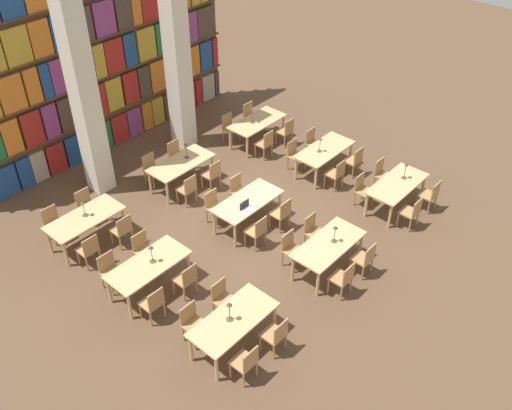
{
  "coord_description": "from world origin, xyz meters",
  "views": [
    {
      "loc": [
        -8.15,
        -7.48,
        9.09
      ],
      "look_at": [
        0.0,
        -0.24,
        0.68
      ],
      "focal_mm": 40.0,
      "sensor_mm": 36.0,
      "label": 1
    }
  ],
  "objects_px": {
    "reading_table_3": "(148,267)",
    "chair_30": "(212,174)",
    "chair_8": "(412,212)",
    "chair_32": "(265,143)",
    "chair_12": "(153,303)",
    "chair_22": "(354,160)",
    "chair_18": "(282,213)",
    "chair_24": "(89,249)",
    "chair_28": "(188,189)",
    "pillar_left": "(82,86)",
    "chair_13": "(110,270)",
    "chair_31": "(177,155)",
    "reading_table_6": "(85,220)",
    "chair_3": "(223,298)",
    "desk_lamp_0": "(229,308)",
    "reading_table_1": "(328,247)",
    "reading_table_2": "(397,186)",
    "reading_table_4": "(248,203)",
    "chair_26": "(122,229)",
    "laptop": "(247,208)",
    "desk_lamp_3": "(151,251)",
    "chair_17": "(214,206)",
    "desk_lamp_2": "(406,168)",
    "chair_23": "(313,142)",
    "desk_lamp_1": "(335,231)",
    "chair_16": "(257,231)",
    "chair_7": "(313,231)",
    "reading_table_5": "(324,152)",
    "desk_lamp_7": "(253,112)",
    "chair_19": "(239,190)",
    "chair_34": "(286,131)",
    "chair_35": "(251,116)",
    "chair_2": "(276,335)",
    "chair_14": "(186,279)",
    "chair_9": "(363,189)",
    "chair_1": "(193,322)",
    "chair_0": "(246,362)",
    "desk_lamp_6": "(186,148)",
    "chair_20": "(336,173)",
    "desk_lamp_5": "(83,206)",
    "reading_table_8": "(257,123)",
    "chair_4": "(343,278)",
    "chair_29": "(152,168)",
    "chair_5": "(291,248)",
    "chair_10": "(430,195)",
    "chair_21": "(295,154)",
    "chair_27": "(87,205)"
  },
  "relations": [
    {
      "from": "reading_table_3",
      "to": "chair_30",
      "type": "relative_size",
      "value": 2.08
    },
    {
      "from": "chair_8",
      "to": "chair_32",
      "type": "bearing_deg",
      "value": 89.54
    },
    {
      "from": "chair_12",
      "to": "chair_22",
      "type": "bearing_deg",
      "value": -0.64
    },
    {
      "from": "chair_22",
      "to": "chair_18",
      "type": "bearing_deg",
      "value": 179.9
    },
    {
      "from": "chair_24",
      "to": "chair_28",
      "type": "relative_size",
      "value": 1.0
    },
    {
      "from": "pillar_left",
      "to": "chair_13",
      "type": "xyz_separation_m",
      "value": [
        -2.09,
        -3.26,
        -2.53
      ]
    },
    {
      "from": "chair_31",
      "to": "reading_table_6",
      "type": "bearing_deg",
      "value": 12.07
    },
    {
      "from": "chair_3",
      "to": "desk_lamp_0",
      "type": "bearing_deg",
      "value": 54.0
    },
    {
      "from": "chair_13",
      "to": "reading_table_1",
      "type": "bearing_deg",
      "value": 138.28
    },
    {
      "from": "reading_table_2",
      "to": "chair_24",
      "type": "bearing_deg",
      "value": 148.11
    },
    {
      "from": "chair_12",
      "to": "reading_table_4",
      "type": "xyz_separation_m",
      "value": [
        3.54,
        0.63,
        0.2
      ]
    },
    {
      "from": "chair_26",
      "to": "reading_table_6",
      "type": "bearing_deg",
      "value": 125.22
    },
    {
      "from": "laptop",
      "to": "chair_22",
      "type": "distance_m",
      "value": 3.91
    },
    {
      "from": "desk_lamp_3",
      "to": "chair_17",
      "type": "xyz_separation_m",
      "value": [
        2.48,
        0.65,
        -0.59
      ]
    },
    {
      "from": "desk_lamp_2",
      "to": "chair_18",
      "type": "bearing_deg",
      "value": 150.43
    },
    {
      "from": "reading_table_4",
      "to": "chair_23",
      "type": "height_order",
      "value": "chair_23"
    },
    {
      "from": "desk_lamp_1",
      "to": "chair_16",
      "type": "distance_m",
      "value": 1.93
    },
    {
      "from": "chair_17",
      "to": "chair_18",
      "type": "distance_m",
      "value": 1.67
    },
    {
      "from": "chair_7",
      "to": "chair_16",
      "type": "relative_size",
      "value": 1.0
    },
    {
      "from": "reading_table_5",
      "to": "reading_table_6",
      "type": "xyz_separation_m",
      "value": [
        -6.16,
        2.41,
        0.0
      ]
    },
    {
      "from": "desk_lamp_7",
      "to": "reading_table_3",
      "type": "bearing_deg",
      "value": -158.28
    },
    {
      "from": "chair_19",
      "to": "desk_lamp_7",
      "type": "distance_m",
      "value": 3.08
    },
    {
      "from": "laptop",
      "to": "chair_34",
      "type": "bearing_deg",
      "value": 26.71
    },
    {
      "from": "chair_28",
      "to": "chair_35",
      "type": "relative_size",
      "value": 1.0
    },
    {
      "from": "chair_23",
      "to": "desk_lamp_0",
      "type": "bearing_deg",
      "value": 24.32
    },
    {
      "from": "chair_2",
      "to": "chair_14",
      "type": "xyz_separation_m",
      "value": [
        -0.12,
        2.39,
        0.0
      ]
    },
    {
      "from": "reading_table_3",
      "to": "desk_lamp_3",
      "type": "height_order",
      "value": "desk_lamp_3"
    },
    {
      "from": "chair_9",
      "to": "chair_34",
      "type": "height_order",
      "value": "same"
    },
    {
      "from": "chair_1",
      "to": "reading_table_5",
      "type": "distance_m",
      "value": 6.7
    },
    {
      "from": "chair_0",
      "to": "desk_lamp_6",
      "type": "relative_size",
      "value": 1.85
    },
    {
      "from": "chair_26",
      "to": "chair_32",
      "type": "relative_size",
      "value": 1.0
    },
    {
      "from": "chair_8",
      "to": "desk_lamp_6",
      "type": "height_order",
      "value": "desk_lamp_6"
    },
    {
      "from": "chair_20",
      "to": "desk_lamp_5",
      "type": "xyz_separation_m",
      "value": [
        -5.7,
        3.15,
        0.57
      ]
    },
    {
      "from": "reading_table_8",
      "to": "chair_4",
      "type": "bearing_deg",
      "value": -122.14
    },
    {
      "from": "chair_1",
      "to": "chair_29",
      "type": "height_order",
      "value": "same"
    },
    {
      "from": "reading_table_2",
      "to": "desk_lamp_3",
      "type": "height_order",
      "value": "desk_lamp_3"
    },
    {
      "from": "reading_table_6",
      "to": "chair_29",
      "type": "relative_size",
      "value": 2.08
    },
    {
      "from": "reading_table_6",
      "to": "chair_30",
      "type": "relative_size",
      "value": 2.08
    },
    {
      "from": "chair_12",
      "to": "desk_lamp_5",
      "type": "xyz_separation_m",
      "value": [
        0.58,
        3.07,
        0.57
      ]
    },
    {
      "from": "chair_2",
      "to": "reading_table_2",
      "type": "distance_m",
      "value": 5.6
    },
    {
      "from": "chair_5",
      "to": "chair_22",
      "type": "relative_size",
      "value": 1.0
    },
    {
      "from": "chair_10",
      "to": "desk_lamp_7",
      "type": "distance_m",
      "value": 5.57
    },
    {
      "from": "desk_lamp_0",
      "to": "chair_18",
      "type": "xyz_separation_m",
      "value": [
        3.45,
        1.57,
        -0.6
      ]
    },
    {
      "from": "desk_lamp_1",
      "to": "chair_35",
      "type": "relative_size",
      "value": 0.51
    },
    {
      "from": "desk_lamp_6",
      "to": "desk_lamp_5",
      "type": "bearing_deg",
      "value": -178.98
    },
    {
      "from": "chair_20",
      "to": "desk_lamp_6",
      "type": "height_order",
      "value": "desk_lamp_6"
    },
    {
      "from": "chair_3",
      "to": "chair_21",
      "type": "relative_size",
      "value": 1.0
    },
    {
      "from": "chair_5",
      "to": "chair_27",
      "type": "xyz_separation_m",
      "value": [
        -2.12,
        4.81,
        0.0
      ]
    },
    {
      "from": "desk_lamp_3",
      "to": "chair_31",
      "type": "distance_m",
      "value": 4.67
    },
    {
      "from": "chair_16",
      "to": "chair_26",
      "type": "distance_m",
      "value": 3.17
    }
  ]
}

